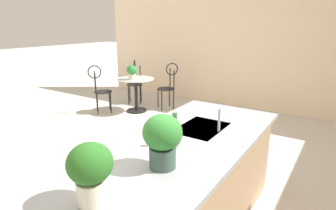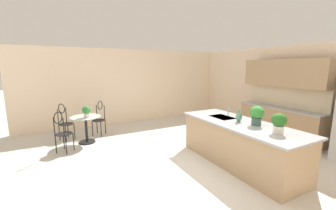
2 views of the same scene
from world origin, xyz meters
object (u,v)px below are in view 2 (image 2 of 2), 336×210
Objects in this scene: chair_toward_desk at (65,120)px; potted_plant_counter_near at (257,114)px; vase_on_counter at (239,117)px; potted_plant_on_table at (86,111)px; chair_by_island at (99,116)px; bistro_table at (86,127)px; chair_near_window at (62,130)px; potted_plant_counter_far at (279,122)px.

chair_toward_desk is 5.08m from potted_plant_counter_near.
chair_toward_desk is 4.73m from vase_on_counter.
chair_toward_desk is at bearing -143.52° from potted_plant_on_table.
chair_by_island is 0.96m from chair_toward_desk.
potted_plant_counter_near reaches higher than chair_by_island.
bistro_table is at bearing -136.03° from vase_on_counter.
chair_by_island is (-1.07, 1.06, 0.00)m from chair_near_window.
chair_by_island is at bearing 141.91° from bistro_table.
potted_plant_on_table is 4.18m from potted_plant_counter_near.
vase_on_counter is (2.36, 3.34, 0.46)m from chair_near_window.
potted_plant_on_table reaches higher than bistro_table.
vase_on_counter is at bearing -179.08° from potted_plant_counter_far.
chair_toward_desk is 3.62× the size of vase_on_counter.
potted_plant_counter_near is 0.39m from vase_on_counter.
vase_on_counter is (-0.90, -0.01, -0.09)m from potted_plant_counter_far.
chair_near_window is 2.91× the size of potted_plant_counter_far.
potted_plant_on_table is at bearing -142.78° from potted_plant_counter_far.
chair_by_island is at bearing 135.32° from chair_near_window.
vase_on_counter is (2.84, 2.74, 0.58)m from bistro_table.
chair_near_window is 4.11m from vase_on_counter.
bistro_table is 0.78m from chair_near_window.
chair_by_island is at bearing 148.76° from potted_plant_on_table.
chair_near_window is (0.48, -0.60, 0.13)m from bistro_table.
potted_plant_counter_far reaches higher than potted_plant_on_table.
bistro_table is at bearing -138.15° from potted_plant_counter_near.
potted_plant_counter_far is (3.74, 2.76, 0.68)m from bistro_table.
vase_on_counter is at bearing 54.77° from chair_near_window.
potted_plant_counter_far is 0.56m from potted_plant_counter_near.
potted_plant_counter_far is at bearing 37.22° from potted_plant_on_table.
chair_by_island is at bearing -147.55° from potted_plant_counter_near.
potted_plant_counter_near is at bearing 18.47° from vase_on_counter.
chair_toward_desk is at bearing -142.90° from potted_plant_counter_far.
chair_by_island and chair_toward_desk have the same top height.
potted_plant_counter_far is (4.31, 3.26, 0.55)m from chair_toward_desk.
vase_on_counter is (2.70, 2.72, 0.12)m from potted_plant_on_table.
potted_plant_on_table is 0.79× the size of potted_plant_counter_near.
chair_near_window is 4.71m from potted_plant_counter_far.
bistro_table is 4.70m from potted_plant_counter_far.
potted_plant_on_table is 0.85× the size of potted_plant_counter_far.
potted_plant_counter_near reaches higher than bistro_table.
chair_by_island is 4.51m from potted_plant_counter_near.
chair_near_window is 1.00× the size of chair_by_island.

